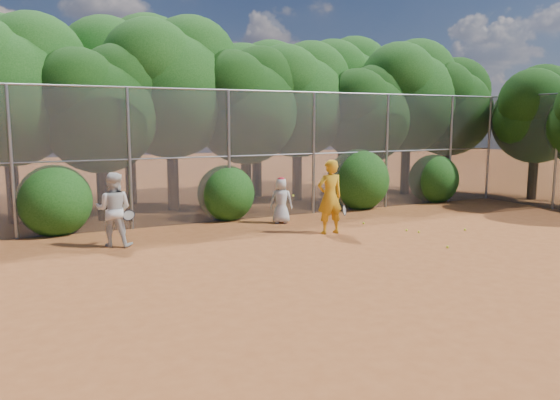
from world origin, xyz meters
TOP-DOWN VIEW (x-y plane):
  - ground at (0.00, 0.00)m, footprint 80.00×80.00m
  - fence_back at (-0.12, 6.00)m, footprint 20.05×0.09m
  - fence_side at (10.00, 3.00)m, footprint 0.09×6.09m
  - tree_1 at (-6.94, 8.54)m, footprint 4.64×4.03m
  - tree_2 at (-4.45, 7.83)m, footprint 3.99×3.47m
  - tree_3 at (-1.94, 8.84)m, footprint 4.89×4.26m
  - tree_4 at (0.55, 8.24)m, footprint 4.19×3.64m
  - tree_5 at (3.06, 9.04)m, footprint 4.51×3.92m
  - tree_6 at (5.55, 8.03)m, footprint 3.86×3.36m
  - tree_7 at (8.06, 8.64)m, footprint 4.77×4.14m
  - tree_8 at (10.05, 8.34)m, footprint 4.25×3.70m
  - tree_10 at (-2.93, 11.05)m, footprint 5.15×4.48m
  - tree_11 at (2.06, 10.64)m, footprint 4.64×4.03m
  - tree_12 at (6.56, 11.24)m, footprint 5.02×4.37m
  - tree_13 at (11.45, 5.03)m, footprint 3.86×3.36m
  - bush_0 at (-6.00, 6.30)m, footprint 2.00×2.00m
  - bush_1 at (-1.00, 6.30)m, footprint 1.80×1.80m
  - bush_2 at (4.00, 6.30)m, footprint 2.20×2.20m
  - bush_3 at (7.50, 6.30)m, footprint 1.90×1.90m
  - player_yellow at (0.73, 2.91)m, footprint 0.87×0.59m
  - player_teen at (0.23, 4.88)m, footprint 0.80×0.70m
  - player_white at (-4.83, 4.00)m, footprint 1.11×1.02m
  - ball_0 at (2.97, 1.85)m, footprint 0.07×0.07m
  - ball_1 at (2.83, 2.19)m, footprint 0.07×0.07m
  - ball_2 at (2.37, 0.11)m, footprint 0.07×0.07m
  - ball_3 at (4.36, 1.51)m, footprint 0.07×0.07m
  - ball_4 at (2.37, 3.61)m, footprint 0.07×0.07m

SIDE VIEW (x-z plane):
  - ground at x=0.00m, z-range 0.00..0.00m
  - ball_0 at x=2.97m, z-range 0.00..0.07m
  - ball_1 at x=2.83m, z-range 0.00..0.07m
  - ball_2 at x=2.37m, z-range 0.00..0.07m
  - ball_3 at x=4.36m, z-range 0.00..0.07m
  - ball_4 at x=2.37m, z-range 0.00..0.07m
  - player_teen at x=0.23m, z-range 0.00..1.40m
  - bush_1 at x=-1.00m, z-range 0.00..1.80m
  - player_white at x=-4.83m, z-range 0.00..1.83m
  - bush_3 at x=7.50m, z-range 0.00..1.90m
  - bush_0 at x=-6.00m, z-range 0.00..2.00m
  - player_yellow at x=0.73m, z-range 0.00..2.04m
  - bush_2 at x=4.00m, z-range 0.00..2.20m
  - fence_side at x=10.00m, z-range 0.04..4.06m
  - fence_back at x=-0.12m, z-range 0.04..4.06m
  - tree_6 at x=5.55m, z-range 0.82..6.11m
  - tree_13 at x=11.45m, z-range 0.82..6.11m
  - tree_2 at x=-4.45m, z-range 0.85..6.32m
  - tree_4 at x=0.55m, z-range 0.89..6.62m
  - tree_8 at x=10.05m, z-range 0.91..6.73m
  - tree_5 at x=3.06m, z-range 0.96..7.13m
  - tree_1 at x=-6.94m, z-range 0.99..7.34m
  - tree_11 at x=2.06m, z-range 0.99..7.34m
  - tree_7 at x=8.06m, z-range 1.02..7.54m
  - tree_3 at x=-1.94m, z-range 1.04..7.75m
  - tree_12 at x=6.56m, z-range 1.07..7.95m
  - tree_10 at x=-2.93m, z-range 1.10..8.16m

